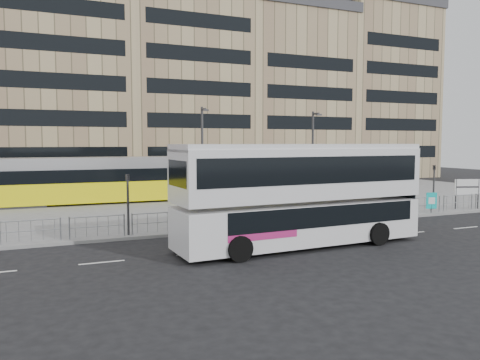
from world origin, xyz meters
name	(u,v)px	position (x,y,z in m)	size (l,w,h in m)	color
ground	(277,228)	(0.00, 0.00, 0.00)	(120.00, 120.00, 0.00)	black
plaza	(208,202)	(0.00, 12.00, 0.07)	(64.00, 24.00, 0.15)	slate
kerb	(277,227)	(0.00, 0.05, 0.07)	(64.00, 0.25, 0.17)	gray
building_row	(161,77)	(1.55, 34.27, 12.91)	(70.40, 18.40, 31.20)	maroon
pedestrian_barrier	(303,208)	(2.00, 0.50, 0.98)	(32.07, 0.07, 1.10)	gray
road_markings	(332,240)	(1.00, -4.00, 0.01)	(62.00, 0.12, 0.01)	white
double_decker_bus	(301,191)	(-1.09, -4.51, 2.58)	(12.04, 3.49, 4.77)	silver
tram	(154,178)	(-3.87, 14.19, 1.93)	(30.14, 3.31, 3.55)	yellow
station_sign	(467,188)	(15.47, 0.80, 1.61)	(1.76, 0.64, 2.11)	#2D2D30
ad_panel	(431,201)	(11.80, 0.40, 0.93)	(0.70, 0.28, 1.35)	#2D2D30
pedestrian	(286,195)	(4.35, 6.98, 0.98)	(0.60, 0.40, 1.66)	black
traffic_light_west	(128,196)	(-8.19, 0.52, 2.12)	(0.23, 0.25, 3.10)	#2D2D30
traffic_light_east	(434,181)	(13.32, 1.75, 2.12)	(0.22, 0.24, 3.10)	#2D2D30
lamp_post_west	(203,151)	(-0.90, 10.66, 4.21)	(0.45, 1.04, 7.38)	#2D2D30
lamp_post_east	(313,152)	(7.90, 9.09, 4.09)	(0.45, 1.04, 7.16)	#2D2D30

